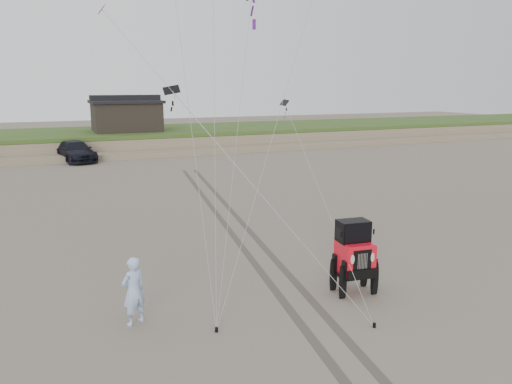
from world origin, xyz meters
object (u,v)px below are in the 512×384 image
at_px(cabin, 126,115).
at_px(truck_c, 76,151).
at_px(man, 134,291).
at_px(jeep, 354,265).

bearing_deg(cabin, truck_c, -128.77).
xyz_separation_m(truck_c, man, (-0.47, -30.09, 0.09)).
height_order(jeep, man, man).
bearing_deg(truck_c, man, -102.72).
xyz_separation_m(jeep, man, (-6.23, 0.52, 0.03)).
distance_m(truck_c, jeep, 31.14).
height_order(truck_c, jeep, jeep).
distance_m(cabin, truck_c, 8.46).
relative_size(jeep, man, 2.59).
bearing_deg(jeep, man, -178.53).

